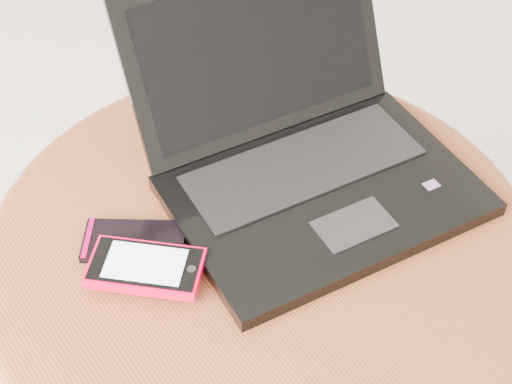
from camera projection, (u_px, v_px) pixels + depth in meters
table at (262, 291)px, 0.91m from camera, size 0.59×0.59×0.47m
laptop at (304, 152)px, 0.87m from camera, size 0.35×0.34×0.20m
phone_black at (134, 242)px, 0.82m from camera, size 0.12×0.11×0.01m
phone_pink at (146, 267)px, 0.78m from camera, size 0.12×0.12×0.01m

